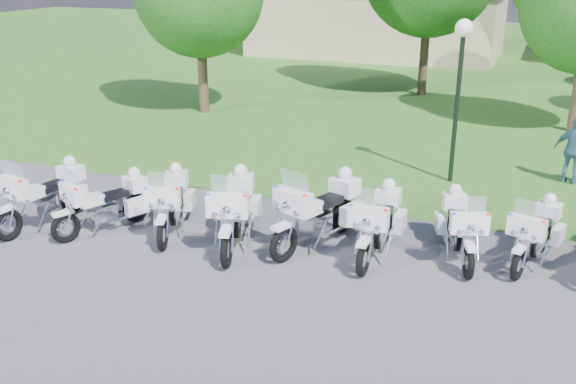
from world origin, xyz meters
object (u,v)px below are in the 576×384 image
at_px(motorcycle_1, 106,202).
at_px(bystander_c, 574,151).
at_px(motorcycle_6, 460,226).
at_px(lamp_post, 461,61).
at_px(motorcycle_7, 536,232).
at_px(motorcycle_2, 171,202).
at_px(motorcycle_3, 235,210).
at_px(motorcycle_0, 45,194).
at_px(motorcycle_5, 378,222).
at_px(motorcycle_4, 320,210).

xyz_separation_m(motorcycle_1, bystander_c, (9.28, 7.00, 0.23)).
distance_m(motorcycle_6, lamp_post, 5.21).
height_order(motorcycle_7, lamp_post, lamp_post).
distance_m(motorcycle_2, lamp_post, 7.89).
bearing_deg(motorcycle_6, motorcycle_2, -8.42).
xyz_separation_m(motorcycle_3, motorcycle_6, (4.33, 1.10, -0.10)).
bearing_deg(motorcycle_2, motorcycle_6, 169.25).
xyz_separation_m(motorcycle_0, bystander_c, (10.73, 7.21, 0.19)).
xyz_separation_m(motorcycle_0, motorcycle_5, (7.13, 1.22, -0.01)).
bearing_deg(motorcycle_7, bystander_c, -82.59).
bearing_deg(motorcycle_0, bystander_c, -139.28).
xyz_separation_m(motorcycle_0, motorcycle_2, (2.75, 0.69, -0.03)).
height_order(motorcycle_1, lamp_post, lamp_post).
relative_size(motorcycle_3, motorcycle_6, 1.16).
height_order(motorcycle_1, motorcycle_3, motorcycle_3).
bearing_deg(bystander_c, motorcycle_6, 86.96).
bearing_deg(motorcycle_5, motorcycle_2, 7.03).
xyz_separation_m(motorcycle_4, motorcycle_5, (1.22, -0.02, -0.06)).
relative_size(motorcycle_6, bystander_c, 1.25).
height_order(motorcycle_4, motorcycle_5, motorcycle_4).
xyz_separation_m(motorcycle_5, motorcycle_6, (1.51, 0.50, -0.05)).
bearing_deg(motorcycle_0, motorcycle_6, -161.88).
relative_size(motorcycle_6, motorcycle_7, 1.02).
height_order(motorcycle_2, lamp_post, lamp_post).
height_order(motorcycle_0, motorcycle_7, motorcycle_0).
height_order(motorcycle_6, bystander_c, bystander_c).
xyz_separation_m(motorcycle_1, motorcycle_5, (5.68, 1.01, 0.04)).
bearing_deg(motorcycle_3, lamp_post, -139.35).
height_order(motorcycle_5, bystander_c, bystander_c).
bearing_deg(motorcycle_1, motorcycle_0, 32.84).
distance_m(motorcycle_2, motorcycle_3, 1.56).
relative_size(motorcycle_4, lamp_post, 0.61).
bearing_deg(motorcycle_1, motorcycle_2, -135.18).
height_order(motorcycle_0, bystander_c, bystander_c).
bearing_deg(motorcycle_7, motorcycle_1, 26.84).
relative_size(motorcycle_3, motorcycle_7, 1.18).
relative_size(motorcycle_0, lamp_post, 0.59).
xyz_separation_m(motorcycle_5, lamp_post, (0.68, 5.00, 2.45)).
bearing_deg(motorcycle_3, motorcycle_4, -176.31).
bearing_deg(motorcycle_3, motorcycle_6, 176.96).
xyz_separation_m(motorcycle_7, lamp_post, (-2.21, 4.23, 2.52)).
xyz_separation_m(motorcycle_0, motorcycle_6, (8.64, 1.72, -0.06)).
distance_m(motorcycle_0, motorcycle_6, 8.81).
xyz_separation_m(motorcycle_3, motorcycle_4, (1.61, 0.62, 0.01)).
xyz_separation_m(motorcycle_2, motorcycle_3, (1.56, -0.07, 0.08)).
height_order(motorcycle_4, bystander_c, motorcycle_4).
bearing_deg(motorcycle_1, bystander_c, -118.40).
height_order(motorcycle_0, motorcycle_2, motorcycle_0).
xyz_separation_m(motorcycle_0, motorcycle_3, (4.31, 0.62, 0.05)).
height_order(motorcycle_2, motorcycle_3, motorcycle_3).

